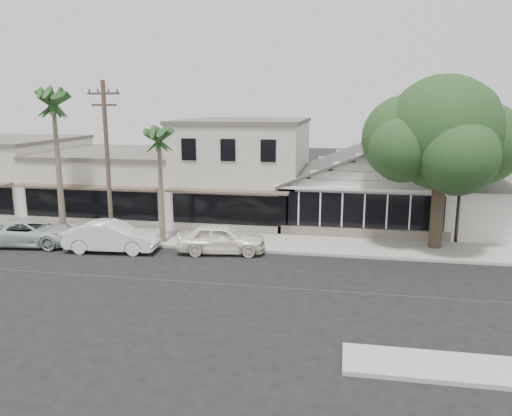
% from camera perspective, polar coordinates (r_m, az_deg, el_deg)
% --- Properties ---
extents(ground, '(140.00, 140.00, 0.00)m').
position_cam_1_polar(ground, '(21.93, -0.59, -8.90)').
color(ground, black).
rests_on(ground, ground).
extents(sidewalk_north, '(90.00, 3.50, 0.15)m').
position_cam_1_polar(sidewalk_north, '(30.39, -13.11, -3.14)').
color(sidewalk_north, '#9E9991').
rests_on(sidewalk_north, ground).
extents(corner_shop, '(10.40, 8.60, 5.10)m').
position_cam_1_polar(corner_shop, '(33.03, 12.13, 2.60)').
color(corner_shop, silver).
rests_on(corner_shop, ground).
extents(side_cottage, '(6.00, 6.00, 3.00)m').
position_cam_1_polar(side_cottage, '(33.56, 26.22, -0.16)').
color(side_cottage, silver).
rests_on(side_cottage, ground).
extents(row_building_near, '(8.00, 10.00, 6.50)m').
position_cam_1_polar(row_building_near, '(34.63, -1.24, 4.34)').
color(row_building_near, beige).
rests_on(row_building_near, ground).
extents(row_building_midnear, '(10.00, 10.00, 4.20)m').
position_cam_1_polar(row_building_midnear, '(37.64, -14.80, 2.78)').
color(row_building_midnear, beige).
rests_on(row_building_midnear, ground).
extents(utility_pole, '(1.80, 0.24, 9.00)m').
position_cam_1_polar(utility_pole, '(28.59, -16.62, 5.37)').
color(utility_pole, brown).
rests_on(utility_pole, ground).
extents(car_0, '(4.85, 2.46, 1.58)m').
position_cam_1_polar(car_0, '(26.45, -3.99, -3.49)').
color(car_0, white).
rests_on(car_0, ground).
extents(car_1, '(5.04, 2.11, 1.62)m').
position_cam_1_polar(car_1, '(27.76, -16.16, -3.15)').
color(car_1, white).
rests_on(car_1, ground).
extents(car_2, '(5.54, 3.05, 1.47)m').
position_cam_1_polar(car_2, '(30.53, -24.37, -2.56)').
color(car_2, '#B3C1BA').
rests_on(car_2, ground).
extents(shade_tree, '(8.36, 7.56, 9.28)m').
position_cam_1_polar(shade_tree, '(28.08, 20.34, 7.72)').
color(shade_tree, '#4E3F2F').
rests_on(shade_tree, ground).
extents(palm_east, '(2.82, 2.82, 6.94)m').
position_cam_1_polar(palm_east, '(27.73, -11.05, 7.77)').
color(palm_east, '#726651').
rests_on(palm_east, ground).
extents(palm_mid, '(3.23, 3.23, 9.07)m').
position_cam_1_polar(palm_mid, '(31.29, -22.16, 11.02)').
color(palm_mid, '#726651').
rests_on(palm_mid, ground).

